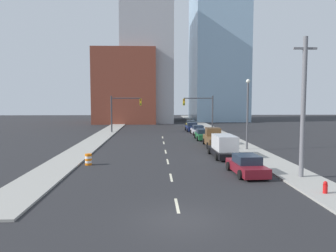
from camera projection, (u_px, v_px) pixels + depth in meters
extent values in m
plane|color=#262628|center=(180.00, 220.00, 14.99)|extent=(200.00, 200.00, 0.00)
cube|color=#9E9B93|center=(112.00, 129.00, 60.75)|extent=(3.04, 92.65, 0.13)
cube|color=#9E9B93|center=(209.00, 128.00, 61.49)|extent=(3.04, 92.65, 0.13)
cube|color=beige|center=(177.00, 205.00, 16.98)|extent=(0.16, 2.40, 0.01)
cube|color=beige|center=(171.00, 177.00, 23.07)|extent=(0.16, 2.40, 0.01)
cube|color=beige|center=(168.00, 162.00, 28.97)|extent=(0.16, 2.40, 0.01)
cube|color=beige|center=(166.00, 152.00, 34.44)|extent=(0.16, 2.40, 0.01)
cube|color=beige|center=(164.00, 143.00, 41.43)|extent=(0.16, 2.40, 0.01)
cube|color=beige|center=(163.00, 137.00, 47.41)|extent=(0.16, 2.40, 0.01)
cube|color=brown|center=(126.00, 87.00, 78.08)|extent=(14.00, 16.00, 16.82)
cube|color=#A8A8AD|center=(148.00, 62.00, 81.74)|extent=(12.00, 20.00, 29.79)
cube|color=#8CADC6|center=(217.00, 44.00, 86.06)|extent=(13.00, 20.00, 39.98)
cylinder|color=#38383D|center=(112.00, 114.00, 53.51)|extent=(0.24, 0.24, 6.08)
cylinder|color=#38383D|center=(126.00, 98.00, 53.40)|extent=(4.77, 0.16, 0.16)
cube|color=#B79319|center=(141.00, 102.00, 53.55)|extent=(0.34, 0.32, 1.10)
cylinder|color=#4C0C0C|center=(141.00, 100.00, 53.35)|extent=(0.22, 0.04, 0.22)
cylinder|color=yellow|center=(141.00, 102.00, 53.38)|extent=(0.22, 0.04, 0.22)
cylinder|color=#0C3F14|center=(141.00, 104.00, 53.40)|extent=(0.22, 0.04, 0.22)
cylinder|color=#38383D|center=(213.00, 114.00, 54.20)|extent=(0.24, 0.24, 6.08)
cylinder|color=#38383D|center=(198.00, 98.00, 53.88)|extent=(4.77, 0.16, 0.16)
cube|color=#B79319|center=(184.00, 102.00, 53.84)|extent=(0.34, 0.32, 1.10)
cylinder|color=#4C0C0C|center=(184.00, 100.00, 53.64)|extent=(0.22, 0.04, 0.22)
cylinder|color=yellow|center=(184.00, 102.00, 53.67)|extent=(0.22, 0.04, 0.22)
cylinder|color=#0C3F14|center=(184.00, 104.00, 53.70)|extent=(0.22, 0.04, 0.22)
cylinder|color=slate|center=(303.00, 109.00, 22.39)|extent=(0.32, 0.32, 9.73)
cube|color=slate|center=(305.00, 48.00, 22.06)|extent=(1.60, 0.14, 0.14)
cylinder|color=orange|center=(89.00, 164.00, 27.45)|extent=(0.56, 0.56, 0.19)
cylinder|color=white|center=(88.00, 162.00, 27.43)|extent=(0.56, 0.56, 0.19)
cylinder|color=orange|center=(88.00, 159.00, 27.42)|extent=(0.56, 0.56, 0.19)
cylinder|color=white|center=(88.00, 157.00, 27.40)|extent=(0.56, 0.56, 0.19)
cylinder|color=orange|center=(88.00, 155.00, 27.39)|extent=(0.56, 0.56, 0.19)
cylinder|color=#4C4C51|center=(247.00, 117.00, 35.09)|extent=(0.20, 0.20, 7.21)
sphere|color=white|center=(248.00, 81.00, 34.78)|extent=(0.44, 0.44, 0.44)
cylinder|color=red|center=(325.00, 190.00, 18.74)|extent=(0.26, 0.26, 0.65)
sphere|color=red|center=(325.00, 183.00, 18.71)|extent=(0.23, 0.23, 0.23)
cube|color=maroon|center=(247.00, 168.00, 23.99)|extent=(2.10, 4.83, 0.66)
cube|color=#1E2838|center=(247.00, 159.00, 23.94)|extent=(1.74, 2.22, 0.61)
cylinder|color=black|center=(228.00, 166.00, 25.37)|extent=(0.26, 0.68, 0.67)
cylinder|color=black|center=(252.00, 166.00, 25.55)|extent=(0.26, 0.68, 0.67)
cylinder|color=black|center=(240.00, 175.00, 22.45)|extent=(0.26, 0.68, 0.67)
cylinder|color=black|center=(267.00, 174.00, 22.63)|extent=(0.26, 0.68, 0.67)
cube|color=black|center=(224.00, 152.00, 31.28)|extent=(2.20, 5.72, 0.57)
cube|color=silver|center=(225.00, 142.00, 30.92)|extent=(1.90, 3.56, 1.38)
cylinder|color=black|center=(209.00, 151.00, 32.97)|extent=(0.24, 0.64, 0.64)
cylinder|color=black|center=(230.00, 151.00, 33.11)|extent=(0.24, 0.64, 0.64)
cylinder|color=black|center=(217.00, 157.00, 29.47)|extent=(0.24, 0.64, 0.64)
cylinder|color=black|center=(240.00, 157.00, 29.61)|extent=(0.24, 0.64, 0.64)
cube|color=brown|center=(214.00, 141.00, 38.28)|extent=(2.08, 6.05, 0.97)
cube|color=brown|center=(213.00, 132.00, 39.09)|extent=(1.73, 1.85, 0.95)
cylinder|color=black|center=(204.00, 141.00, 40.14)|extent=(0.24, 0.72, 0.71)
cylinder|color=black|center=(220.00, 141.00, 40.17)|extent=(0.24, 0.72, 0.71)
cylinder|color=black|center=(208.00, 146.00, 36.44)|extent=(0.24, 0.72, 0.71)
cylinder|color=black|center=(225.00, 146.00, 36.46)|extent=(0.24, 0.72, 0.71)
cube|color=#1E6033|center=(203.00, 136.00, 44.78)|extent=(1.88, 4.68, 0.66)
cube|color=#1E2838|center=(203.00, 131.00, 44.73)|extent=(1.64, 2.11, 0.61)
cylinder|color=black|center=(195.00, 136.00, 46.21)|extent=(0.23, 0.65, 0.65)
cylinder|color=black|center=(208.00, 136.00, 46.27)|extent=(0.23, 0.65, 0.65)
cylinder|color=black|center=(198.00, 138.00, 43.33)|extent=(0.23, 0.65, 0.65)
cylinder|color=black|center=(212.00, 138.00, 43.39)|extent=(0.23, 0.65, 0.65)
cube|color=#B2B2BC|center=(198.00, 131.00, 51.30)|extent=(1.86, 4.70, 0.67)
cube|color=#1E2838|center=(198.00, 127.00, 51.25)|extent=(1.57, 2.14, 0.61)
cylinder|color=black|center=(191.00, 132.00, 52.68)|extent=(0.24, 0.61, 0.60)
cylinder|color=black|center=(202.00, 132.00, 52.81)|extent=(0.24, 0.61, 0.60)
cylinder|color=black|center=(194.00, 134.00, 49.82)|extent=(0.24, 0.61, 0.60)
cylinder|color=black|center=(205.00, 133.00, 49.95)|extent=(0.24, 0.61, 0.60)
cube|color=#141E47|center=(192.00, 128.00, 56.53)|extent=(1.92, 4.68, 0.71)
cube|color=#1E2838|center=(192.00, 124.00, 56.48)|extent=(1.64, 2.12, 0.64)
cylinder|color=black|center=(186.00, 129.00, 57.93)|extent=(0.23, 0.64, 0.64)
cylinder|color=black|center=(196.00, 129.00, 58.04)|extent=(0.23, 0.64, 0.64)
cylinder|color=black|center=(187.00, 130.00, 55.06)|extent=(0.23, 0.64, 0.64)
cylinder|color=black|center=(199.00, 130.00, 55.18)|extent=(0.23, 0.64, 0.64)
cube|color=gold|center=(191.00, 125.00, 63.12)|extent=(1.97, 4.47, 0.61)
cube|color=#1E2838|center=(191.00, 122.00, 63.08)|extent=(1.64, 2.05, 0.59)
cylinder|color=black|center=(186.00, 125.00, 64.50)|extent=(0.25, 0.73, 0.72)
cylinder|color=black|center=(195.00, 125.00, 64.49)|extent=(0.25, 0.73, 0.72)
cylinder|color=black|center=(187.00, 127.00, 61.78)|extent=(0.25, 0.73, 0.72)
cylinder|color=black|center=(196.00, 127.00, 61.78)|extent=(0.25, 0.73, 0.72)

